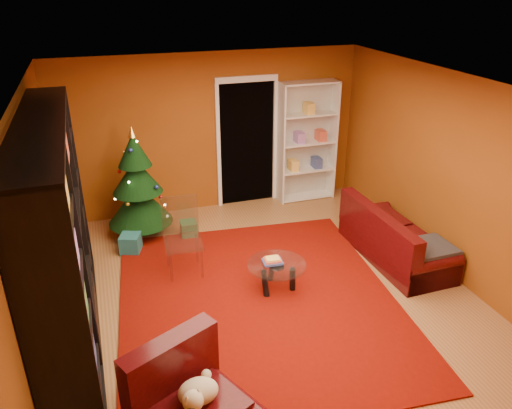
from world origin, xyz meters
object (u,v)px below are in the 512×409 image
object	(u,v)px
gift_box_green	(189,229)
dog	(198,392)
white_bookshelf	(307,142)
coffee_table	(277,276)
gift_box_red	(153,213)
media_unit	(60,242)
rug	(258,301)
christmas_tree	(137,184)
sofa	(397,233)
gift_box_teal	(131,244)
acrylic_chair	(183,243)

from	to	relation	value
gift_box_green	dog	xyz separation A→B (m)	(-0.62, -3.70, 0.45)
white_bookshelf	coffee_table	size ratio (longest dim) A/B	2.84
gift_box_red	coffee_table	size ratio (longest dim) A/B	0.32
coffee_table	media_unit	bearing A→B (deg)	-175.12
media_unit	gift_box_green	size ratio (longest dim) A/B	13.10
rug	white_bookshelf	distance (m)	3.43
christmas_tree	gift_box_red	size ratio (longest dim) A/B	7.17
gift_box_red	sofa	bearing A→B (deg)	-36.06
white_bookshelf	dog	world-z (taller)	white_bookshelf
gift_box_green	coffee_table	distance (m)	1.93
gift_box_red	sofa	xyz separation A→B (m)	(3.10, -2.26, 0.27)
rug	gift_box_red	size ratio (longest dim) A/B	16.12
gift_box_green	white_bookshelf	distance (m)	2.58
christmas_tree	white_bookshelf	size ratio (longest dim) A/B	0.81
media_unit	sofa	world-z (taller)	media_unit
white_bookshelf	sofa	size ratio (longest dim) A/B	1.17
rug	white_bookshelf	xyz separation A→B (m)	(1.79, 2.74, 1.02)
media_unit	sofa	xyz separation A→B (m)	(4.29, 0.44, -0.84)
media_unit	sofa	size ratio (longest dim) A/B	1.77
christmas_tree	coffee_table	distance (m)	2.61
gift_box_teal	gift_box_green	xyz separation A→B (m)	(0.89, 0.22, -0.01)
dog	gift_box_red	bearing A→B (deg)	61.83
rug	coffee_table	size ratio (longest dim) A/B	5.18
christmas_tree	gift_box_red	bearing A→B (deg)	61.17
gift_box_teal	white_bookshelf	size ratio (longest dim) A/B	0.13
christmas_tree	gift_box_green	distance (m)	1.03
gift_box_red	white_bookshelf	xyz separation A→B (m)	(2.72, 0.07, 0.92)
media_unit	christmas_tree	size ratio (longest dim) A/B	1.86
coffee_table	dog	bearing A→B (deg)	-125.86
rug	gift_box_red	world-z (taller)	gift_box_red
gift_box_red	gift_box_green	bearing A→B (deg)	-58.64
gift_box_green	coffee_table	bearing A→B (deg)	-66.00
gift_box_teal	acrylic_chair	bearing A→B (deg)	-51.89
white_bookshelf	acrylic_chair	size ratio (longest dim) A/B	2.24
gift_box_teal	christmas_tree	bearing A→B (deg)	67.59
sofa	gift_box_green	bearing A→B (deg)	58.77
gift_box_teal	gift_box_green	world-z (taller)	gift_box_teal
sofa	media_unit	bearing A→B (deg)	94.54
media_unit	dog	xyz separation A→B (m)	(1.02, -1.73, -0.66)
media_unit	gift_box_teal	bearing A→B (deg)	66.01
gift_box_red	rug	bearing A→B (deg)	-70.90
rug	gift_box_red	distance (m)	2.83
christmas_tree	gift_box_green	size ratio (longest dim) A/B	7.05
rug	gift_box_green	xyz separation A→B (m)	(-0.48, 1.94, 0.11)
christmas_tree	sofa	xyz separation A→B (m)	(3.33, -1.84, -0.45)
acrylic_chair	dog	bearing A→B (deg)	-95.06
gift_box_red	white_bookshelf	world-z (taller)	white_bookshelf
sofa	acrylic_chair	distance (m)	2.95
media_unit	coffee_table	bearing A→B (deg)	3.93
christmas_tree	gift_box_teal	bearing A→B (deg)	-112.41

